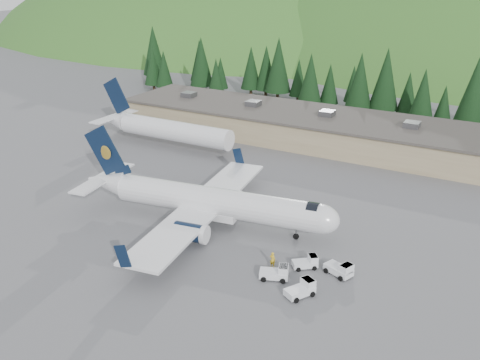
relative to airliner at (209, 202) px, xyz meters
name	(u,v)px	position (x,y,z in m)	size (l,w,h in m)	color
ground	(217,225)	(1.00, 0.14, -3.04)	(600.00, 600.00, 0.00)	#58585D
airliner	(209,202)	(0.00, 0.00, 0.00)	(34.39, 32.39, 11.41)	white
second_airliner	(162,128)	(-23.93, 22.14, 0.28)	(27.50, 11.00, 10.05)	white
baggage_tug_a	(277,273)	(12.95, -7.34, -2.33)	(3.31, 2.58, 1.59)	white
baggage_tug_b	(341,269)	(18.56, -3.46, -2.32)	(3.36, 2.62, 1.61)	white
baggage_tug_c	(302,289)	(16.43, -8.77, -2.33)	(2.85, 3.34, 1.60)	white
terminal_building	(301,125)	(-4.02, 38.14, -0.42)	(71.00, 17.00, 6.10)	#94815C
baggage_tug_d	(307,262)	(14.86, -3.69, -2.41)	(2.91, 2.70, 1.42)	white
ramp_worker	(273,260)	(11.54, -5.43, -2.14)	(0.66, 0.43, 1.80)	gold
tree_line	(337,78)	(-5.57, 61.05, 4.35)	(115.30, 17.60, 13.90)	black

